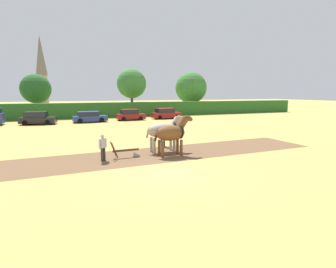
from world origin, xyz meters
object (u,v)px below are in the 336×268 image
(parked_car_center, at_px, (130,115))
(plow, at_px, (128,152))
(parked_car_left, at_px, (38,118))
(parked_car_center_right, at_px, (166,114))
(draft_horse_lead_left, at_px, (172,133))
(draft_horse_lead_right, at_px, (164,130))
(tree_center, at_px, (132,84))
(church_spire, at_px, (41,70))
(farmer_at_plow, at_px, (103,146))
(parked_car_center_left, at_px, (90,117))
(tree_center_right, at_px, (191,88))
(farmer_beside_team, at_px, (163,134))
(tree_center_left, at_px, (36,89))

(parked_car_center, bearing_deg, plow, -104.26)
(parked_car_left, xyz_separation_m, parked_car_center_right, (17.45, 1.18, 0.00))
(draft_horse_lead_left, height_order, draft_horse_lead_right, draft_horse_lead_left)
(tree_center, bearing_deg, parked_car_center_right, -72.60)
(draft_horse_lead_left, distance_m, draft_horse_lead_right, 1.22)
(church_spire, xyz_separation_m, plow, (9.15, -66.21, -9.87))
(plow, height_order, parked_car_center_right, parked_car_center_right)
(farmer_at_plow, distance_m, parked_car_center_left, 21.22)
(farmer_at_plow, bearing_deg, tree_center_right, 101.80)
(church_spire, height_order, plow, church_spire)
(farmer_beside_team, bearing_deg, plow, -179.75)
(tree_center_right, relative_size, parked_car_center_left, 1.76)
(tree_center, relative_size, parked_car_center, 2.03)
(tree_center, bearing_deg, parked_car_center, -105.03)
(tree_center_left, bearing_deg, draft_horse_lead_left, -72.20)
(parked_car_left, relative_size, parked_car_center, 1.09)
(draft_horse_lead_right, bearing_deg, parked_car_left, 112.82)
(tree_center_left, xyz_separation_m, parked_car_left, (1.00, -11.32, -3.74))
(parked_car_center, bearing_deg, tree_center_left, 140.59)
(plow, distance_m, farmer_at_plow, 1.66)
(church_spire, height_order, farmer_at_plow, church_spire)
(church_spire, relative_size, draft_horse_lead_left, 7.25)
(parked_car_center_left, bearing_deg, tree_center_left, 118.72)
(farmer_beside_team, bearing_deg, parked_car_center_left, 64.16)
(draft_horse_lead_right, relative_size, farmer_beside_team, 1.74)
(farmer_at_plow, distance_m, parked_car_center_right, 25.30)
(draft_horse_lead_right, height_order, farmer_beside_team, draft_horse_lead_right)
(tree_center_left, height_order, parked_car_center_left, tree_center_left)
(tree_center_right, bearing_deg, parked_car_center_right, -132.13)
(tree_center_left, bearing_deg, parked_car_left, -84.94)
(plow, bearing_deg, draft_horse_lead_left, -13.02)
(tree_center_right, distance_m, draft_horse_lead_left, 36.90)
(church_spire, xyz_separation_m, farmer_beside_team, (12.27, -63.84, -9.26))
(draft_horse_lead_right, relative_size, parked_car_center_right, 0.62)
(tree_center_right, distance_m, church_spire, 45.21)
(draft_horse_lead_left, bearing_deg, tree_center_right, 59.75)
(tree_center_right, bearing_deg, parked_car_left, -156.98)
(tree_center_right, height_order, parked_car_left, tree_center_right)
(tree_center, distance_m, church_spire, 39.12)
(church_spire, height_order, parked_car_center_left, church_spire)
(plow, height_order, parked_car_left, parked_car_left)
(draft_horse_lead_left, height_order, farmer_beside_team, draft_horse_lead_left)
(tree_center_right, bearing_deg, tree_center_left, 179.97)
(farmer_beside_team, bearing_deg, tree_center_left, 73.16)
(parked_car_center_left, bearing_deg, tree_center, 47.08)
(tree_center_right, xyz_separation_m, parked_car_left, (-26.62, -11.31, -4.10))
(church_spire, bearing_deg, farmer_at_plow, -83.46)
(church_spire, relative_size, farmer_at_plow, 12.61)
(tree_center_left, bearing_deg, parked_car_center, -38.57)
(tree_center_left, xyz_separation_m, tree_center_right, (27.62, -0.01, 0.36))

